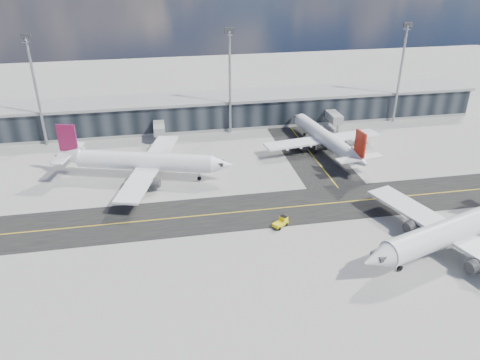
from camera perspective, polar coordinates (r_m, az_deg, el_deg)
The scene contains 9 objects.
ground at distance 92.28m, azimuth 3.70°, elevation -4.84°, with size 300.00×300.00×0.00m, color gray.
taxiway_lanes at distance 102.13m, azimuth 4.40°, elevation -1.49°, with size 180.00×63.00×0.03m.
terminal_concourse at distance 139.58m, azimuth -1.65°, elevation 8.41°, with size 152.00×19.80×8.80m.
floodlight_masts at distance 129.70m, azimuth -1.25°, elevation 12.28°, with size 102.50×0.70×28.90m.
airliner_af at distance 108.76m, azimuth -11.84°, elevation 2.23°, with size 40.86×35.20×12.31m.
airliner_redtail at distance 122.39m, azimuth 10.41°, elevation 5.02°, with size 32.02×37.41×11.09m.
airliner_near at distance 90.55m, azimuth 25.47°, elevation -5.18°, with size 43.53×37.54×13.18m.
baggage_tug at distance 89.89m, azimuth 5.06°, elevation -5.11°, with size 3.38×2.94×1.94m.
service_van at distance 127.64m, azimuth 10.69°, elevation 4.49°, with size 2.33×5.06×1.41m, color white.
Camera 1 is at (-20.00, -75.82, 48.66)m, focal length 35.00 mm.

